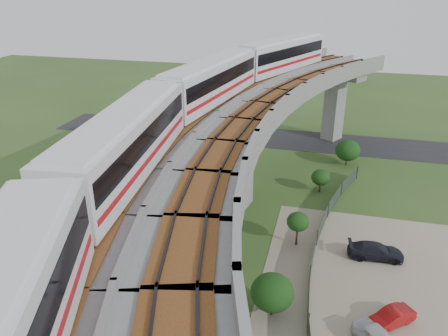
# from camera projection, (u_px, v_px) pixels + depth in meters

# --- Properties ---
(ground) EXTENTS (160.00, 160.00, 0.00)m
(ground) POSITION_uv_depth(u_px,v_px,m) (199.00, 265.00, 33.85)
(ground) COLOR #344E1F
(ground) RESTS_ON ground
(dirt_lot) EXTENTS (18.00, 26.00, 0.04)m
(dirt_lot) POSITION_uv_depth(u_px,v_px,m) (391.00, 314.00, 28.92)
(dirt_lot) COLOR gray
(dirt_lot) RESTS_ON ground
(asphalt_road) EXTENTS (60.00, 8.00, 0.03)m
(asphalt_road) POSITION_uv_depth(u_px,v_px,m) (263.00, 137.00, 60.43)
(asphalt_road) COLOR #232326
(asphalt_road) RESTS_ON ground
(viaduct) EXTENTS (19.58, 73.98, 11.40)m
(viaduct) POSITION_uv_depth(u_px,v_px,m) (250.00, 163.00, 29.32)
(viaduct) COLOR #99968E
(viaduct) RESTS_ON ground
(metro_train) EXTENTS (10.90, 61.34, 3.64)m
(metro_train) POSITION_uv_depth(u_px,v_px,m) (203.00, 109.00, 29.41)
(metro_train) COLOR white
(metro_train) RESTS_ON ground
(fence) EXTENTS (3.87, 38.73, 1.50)m
(fence) POSITION_uv_depth(u_px,v_px,m) (328.00, 276.00, 31.35)
(fence) COLOR #2D382D
(fence) RESTS_ON ground
(tree_0) EXTENTS (2.89, 2.89, 3.08)m
(tree_0) POSITION_uv_depth(u_px,v_px,m) (348.00, 150.00, 50.91)
(tree_0) COLOR #382314
(tree_0) RESTS_ON ground
(tree_1) EXTENTS (1.93, 1.93, 2.46)m
(tree_1) POSITION_uv_depth(u_px,v_px,m) (321.00, 177.00, 44.60)
(tree_1) COLOR #382314
(tree_1) RESTS_ON ground
(tree_2) EXTENTS (1.83, 1.83, 3.03)m
(tree_2) POSITION_uv_depth(u_px,v_px,m) (298.00, 222.00, 35.43)
(tree_2) COLOR #382314
(tree_2) RESTS_ON ground
(tree_3) EXTENTS (2.83, 2.83, 3.04)m
(tree_3) POSITION_uv_depth(u_px,v_px,m) (272.00, 292.00, 28.16)
(tree_3) COLOR #382314
(tree_3) RESTS_ON ground
(car_red) EXTENTS (3.32, 3.04, 1.10)m
(car_red) POSITION_uv_depth(u_px,v_px,m) (391.00, 318.00, 27.82)
(car_red) COLOR #A00E0F
(car_red) RESTS_ON dirt_lot
(car_dark) EXTENTS (4.43, 2.09, 1.25)m
(car_dark) POSITION_uv_depth(u_px,v_px,m) (376.00, 251.00, 34.40)
(car_dark) COLOR black
(car_dark) RESTS_ON dirt_lot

